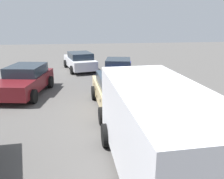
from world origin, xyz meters
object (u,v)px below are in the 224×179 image
Objects in this scene: parked_van_near_left at (157,127)px; parked_sedan_behind_left at (118,69)px; parked_sedan_row_back_center at (25,80)px; art_car_decorated at (119,92)px; parked_sedan_far_right at (80,61)px.

parked_van_near_left reaches higher than parked_sedan_behind_left.
parked_sedan_row_back_center is 1.03× the size of parked_sedan_behind_left.
art_car_decorated is at bearing 69.06° from parked_sedan_row_back_center.
parked_van_near_left is at bearing 175.16° from parked_sedan_far_right.
art_car_decorated is 5.25m from parked_sedan_behind_left.
art_car_decorated is at bearing 2.96° from parked_sedan_behind_left.
art_car_decorated reaches higher than parked_sedan_row_back_center.
parked_van_near_left is at bearing 43.38° from parked_sedan_row_back_center.
art_car_decorated is 1.06× the size of parked_sedan_row_back_center.
parked_sedan_far_right is 1.05× the size of parked_sedan_row_back_center.
parked_sedan_far_right is at bearing -131.14° from parked_sedan_behind_left.
art_car_decorated is 5.30m from parked_sedan_row_back_center.
parked_sedan_behind_left is at bearing 124.68° from parked_sedan_row_back_center.
parked_sedan_far_right is at bearing -171.39° from art_car_decorated.
art_car_decorated is 8.71m from parked_sedan_far_right.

